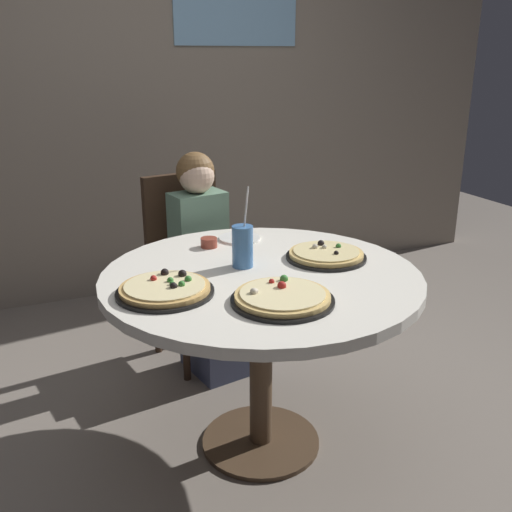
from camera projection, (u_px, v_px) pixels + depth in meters
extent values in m
plane|color=slate|center=(261.00, 443.00, 2.40)|extent=(8.00, 8.00, 0.00)
cube|color=gray|center=(139.00, 66.00, 3.59)|extent=(5.20, 0.12, 2.90)
cylinder|color=silver|center=(261.00, 278.00, 2.16)|extent=(1.19, 1.19, 0.04)
cylinder|color=#4C3826|center=(261.00, 365.00, 2.28)|extent=(0.09, 0.09, 0.69)
cylinder|color=#4C3826|center=(261.00, 441.00, 2.39)|extent=(0.48, 0.48, 0.02)
cube|color=#382619|center=(199.00, 280.00, 2.95)|extent=(0.47, 0.47, 0.04)
cube|color=#382619|center=(181.00, 223.00, 3.01)|extent=(0.40, 0.11, 0.52)
cylinder|color=#382619|center=(186.00, 342.00, 2.80)|extent=(0.04, 0.04, 0.41)
cylinder|color=#382619|center=(245.00, 325.00, 2.98)|extent=(0.04, 0.04, 0.41)
cylinder|color=#382619|center=(157.00, 317.00, 3.07)|extent=(0.04, 0.04, 0.41)
cylinder|color=#382619|center=(213.00, 302.00, 3.25)|extent=(0.04, 0.04, 0.41)
cube|color=#3F4766|center=(215.00, 329.00, 2.89)|extent=(0.29, 0.36, 0.45)
cube|color=slate|center=(199.00, 236.00, 2.85)|extent=(0.28, 0.20, 0.44)
sphere|color=beige|center=(197.00, 176.00, 2.76)|extent=(0.17, 0.17, 0.17)
sphere|color=brown|center=(194.00, 171.00, 2.77)|extent=(0.18, 0.18, 0.18)
cylinder|color=black|center=(282.00, 300.00, 1.90)|extent=(0.34, 0.34, 0.01)
cylinder|color=#D8B266|center=(283.00, 296.00, 1.89)|extent=(0.31, 0.31, 0.02)
cylinder|color=beige|center=(283.00, 293.00, 1.89)|extent=(0.28, 0.28, 0.01)
sphere|color=#B2231E|center=(282.00, 286.00, 1.93)|extent=(0.03, 0.03, 0.03)
sphere|color=#387F33|center=(284.00, 279.00, 1.99)|extent=(0.03, 0.03, 0.03)
sphere|color=#B2231E|center=(272.00, 281.00, 1.97)|extent=(0.02, 0.02, 0.02)
sphere|color=beige|center=(255.00, 291.00, 1.88)|extent=(0.02, 0.02, 0.02)
sphere|color=beige|center=(254.00, 292.00, 1.88)|extent=(0.03, 0.03, 0.03)
cylinder|color=black|center=(326.00, 257.00, 2.30)|extent=(0.32, 0.32, 0.01)
cylinder|color=#D8B266|center=(326.00, 254.00, 2.30)|extent=(0.29, 0.29, 0.02)
cylinder|color=beige|center=(326.00, 251.00, 2.29)|extent=(0.26, 0.26, 0.01)
sphere|color=#387F33|center=(338.00, 246.00, 2.33)|extent=(0.02, 0.02, 0.02)
sphere|color=beige|center=(315.00, 247.00, 2.32)|extent=(0.02, 0.02, 0.02)
sphere|color=beige|center=(324.00, 247.00, 2.32)|extent=(0.02, 0.02, 0.02)
sphere|color=black|center=(336.00, 253.00, 2.25)|extent=(0.02, 0.02, 0.02)
sphere|color=black|center=(321.00, 243.00, 2.36)|extent=(0.03, 0.03, 0.03)
cylinder|color=black|center=(165.00, 292.00, 1.96)|extent=(0.33, 0.33, 0.01)
cylinder|color=tan|center=(165.00, 288.00, 1.96)|extent=(0.31, 0.31, 0.02)
cylinder|color=beige|center=(165.00, 285.00, 1.95)|extent=(0.27, 0.27, 0.01)
sphere|color=#387F33|center=(182.00, 284.00, 1.94)|extent=(0.02, 0.02, 0.02)
sphere|color=black|center=(165.00, 273.00, 2.04)|extent=(0.03, 0.03, 0.03)
sphere|color=#B2231E|center=(154.00, 279.00, 1.99)|extent=(0.02, 0.02, 0.02)
sphere|color=black|center=(182.00, 274.00, 2.03)|extent=(0.03, 0.03, 0.03)
sphere|color=#387F33|center=(170.00, 280.00, 1.98)|extent=(0.02, 0.02, 0.02)
sphere|color=#387F33|center=(188.00, 279.00, 1.98)|extent=(0.02, 0.02, 0.02)
sphere|color=#387F33|center=(172.00, 284.00, 1.95)|extent=(0.02, 0.02, 0.02)
sphere|color=black|center=(174.00, 286.00, 1.93)|extent=(0.03, 0.03, 0.03)
cylinder|color=#3F72B2|center=(243.00, 247.00, 2.19)|extent=(0.08, 0.08, 0.16)
cylinder|color=white|center=(245.00, 216.00, 2.16)|extent=(0.04, 0.03, 0.22)
cylinder|color=brown|center=(209.00, 243.00, 2.43)|extent=(0.07, 0.07, 0.04)
cylinder|color=white|center=(240.00, 238.00, 2.54)|extent=(0.18, 0.18, 0.01)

